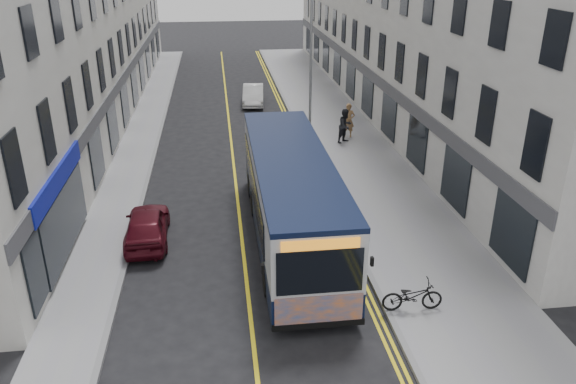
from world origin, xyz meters
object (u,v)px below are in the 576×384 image
object	(u,v)px
bicycle	(412,296)
car_white	(253,95)
car_maroon	(147,225)
city_bus	(291,195)
pedestrian_near	(348,120)
streetlamp	(309,63)
pedestrian_far	(345,126)

from	to	relation	value
bicycle	car_white	bearing A→B (deg)	9.42
car_maroon	city_bus	bearing A→B (deg)	171.75
car_white	car_maroon	xyz separation A→B (m)	(-5.20, -18.97, -0.00)
car_white	pedestrian_near	bearing A→B (deg)	-55.29
streetlamp	pedestrian_far	size ratio (longest dim) A/B	4.34
bicycle	car_white	world-z (taller)	car_white
pedestrian_far	pedestrian_near	bearing A→B (deg)	30.62
streetlamp	pedestrian_near	distance (m)	4.11
bicycle	pedestrian_far	bearing A→B (deg)	-2.70
car_white	car_maroon	size ratio (longest dim) A/B	1.04
city_bus	pedestrian_far	bearing A→B (deg)	67.42
city_bus	car_maroon	xyz separation A→B (m)	(-5.19, 0.60, -1.16)
car_maroon	car_white	bearing A→B (deg)	-106.94
city_bus	bicycle	distance (m)	5.81
city_bus	car_white	size ratio (longest dim) A/B	2.91
bicycle	pedestrian_far	distance (m)	15.40
streetlamp	bicycle	bearing A→B (deg)	-88.08
streetlamp	pedestrian_near	xyz separation A→B (m)	(2.35, 0.56, -3.32)
pedestrian_near	bicycle	bearing A→B (deg)	-75.12
pedestrian_near	car_maroon	world-z (taller)	pedestrian_near
streetlamp	bicycle	size ratio (longest dim) A/B	4.50
streetlamp	pedestrian_far	bearing A→B (deg)	-10.40
city_bus	pedestrian_far	world-z (taller)	city_bus
streetlamp	car_white	distance (m)	9.83
city_bus	bicycle	world-z (taller)	city_bus
car_white	bicycle	bearing A→B (deg)	-78.42
streetlamp	car_maroon	size ratio (longest dim) A/B	2.13
streetlamp	car_white	world-z (taller)	streetlamp
streetlamp	pedestrian_near	bearing A→B (deg)	13.43
bicycle	car_maroon	bearing A→B (deg)	58.53
streetlamp	car_maroon	distance (m)	13.24
streetlamp	city_bus	size ratio (longest dim) A/B	0.71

